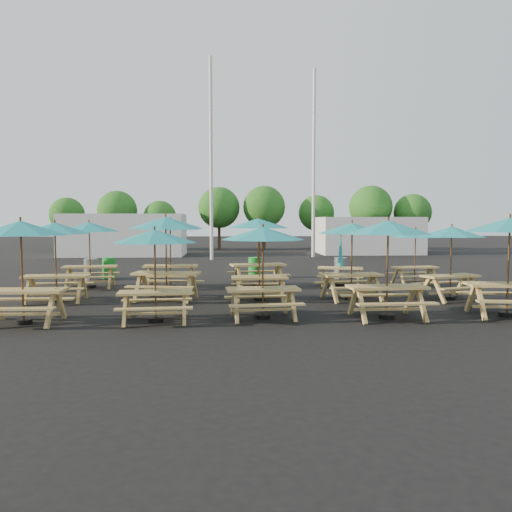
{
  "coord_description": "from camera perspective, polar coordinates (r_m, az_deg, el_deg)",
  "views": [
    {
      "loc": [
        -0.95,
        -16.07,
        2.35
      ],
      "look_at": [
        0.0,
        1.5,
        1.1
      ],
      "focal_mm": 35.0,
      "sensor_mm": 36.0,
      "label": 1
    }
  ],
  "objects": [
    {
      "name": "event_tent_0",
      "position": [
        34.8,
        -14.8,
        2.36
      ],
      "size": [
        8.0,
        4.0,
        2.8
      ],
      "primitive_type": "cube",
      "color": "silver",
      "rests_on": "ground"
    },
    {
      "name": "tree_0",
      "position": [
        43.35,
        -20.78,
        4.43
      ],
      "size": [
        2.8,
        2.8,
        4.24
      ],
      "color": "#382314",
      "rests_on": "ground"
    },
    {
      "name": "picnic_unit_6",
      "position": [
        11.85,
        0.79,
        2.0
      ],
      "size": [
        2.16,
        2.16,
        2.22
      ],
      "rotation": [
        0.0,
        0.0,
        0.09
      ],
      "color": "tan",
      "rests_on": "ground"
    },
    {
      "name": "picnic_unit_10",
      "position": [
        14.99,
        10.92,
        2.63
      ],
      "size": [
        2.41,
        2.41,
        2.31
      ],
      "rotation": [
        0.0,
        0.0,
        0.18
      ],
      "color": "tan",
      "rests_on": "ground"
    },
    {
      "name": "picnic_unit_7",
      "position": [
        14.62,
        0.41,
        1.98
      ],
      "size": [
        1.9,
        1.9,
        2.1
      ],
      "rotation": [
        0.0,
        0.0,
        0.01
      ],
      "color": "tan",
      "rests_on": "ground"
    },
    {
      "name": "event_tent_1",
      "position": [
        36.47,
        12.75,
        2.31
      ],
      "size": [
        7.0,
        4.0,
        2.6
      ],
      "primitive_type": "cube",
      "color": "silver",
      "rests_on": "ground"
    },
    {
      "name": "waste_bin_1",
      "position": [
        21.11,
        -16.44,
        -1.33
      ],
      "size": [
        0.53,
        0.53,
        0.85
      ],
      "primitive_type": "cylinder",
      "color": "#1A8F27",
      "rests_on": "ground"
    },
    {
      "name": "picnic_unit_2",
      "position": [
        18.24,
        -18.52,
        2.76
      ],
      "size": [
        2.25,
        2.25,
        2.32
      ],
      "rotation": [
        0.0,
        0.0,
        0.09
      ],
      "color": "tan",
      "rests_on": "ground"
    },
    {
      "name": "mast_0",
      "position": [
        30.31,
        -5.15,
        10.96
      ],
      "size": [
        0.2,
        0.2,
        12.0
      ],
      "primitive_type": "cylinder",
      "color": "silver",
      "rests_on": "ground"
    },
    {
      "name": "picnic_unit_1",
      "position": [
        15.45,
        -21.99,
        2.49
      ],
      "size": [
        2.23,
        2.23,
        2.32
      ],
      "rotation": [
        0.0,
        0.0,
        0.08
      ],
      "color": "tan",
      "rests_on": "ground"
    },
    {
      "name": "tree_6",
      "position": [
        40.55,
        12.97,
        5.48
      ],
      "size": [
        3.38,
        3.38,
        5.13
      ],
      "color": "#382314",
      "rests_on": "ground"
    },
    {
      "name": "picnic_unit_9",
      "position": [
        12.25,
        14.86,
        2.55
      ],
      "size": [
        2.22,
        2.22,
        2.38
      ],
      "rotation": [
        0.0,
        0.0,
        0.05
      ],
      "color": "tan",
      "rests_on": "ground"
    },
    {
      "name": "tree_1",
      "position": [
        40.93,
        -15.57,
        5.03
      ],
      "size": [
        3.11,
        3.11,
        4.72
      ],
      "color": "#382314",
      "rests_on": "ground"
    },
    {
      "name": "tree_2",
      "position": [
        40.09,
        -10.93,
        4.38
      ],
      "size": [
        2.59,
        2.59,
        3.93
      ],
      "color": "#382314",
      "rests_on": "ground"
    },
    {
      "name": "picnic_unit_11",
      "position": [
        18.13,
        9.62,
        -0.79
      ],
      "size": [
        1.88,
        1.73,
        2.03
      ],
      "rotation": [
        0.0,
        0.0,
        -0.24
      ],
      "color": "tan",
      "rests_on": "ground"
    },
    {
      "name": "picnic_unit_14",
      "position": [
        18.89,
        17.77,
        2.13
      ],
      "size": [
        2.04,
        2.04,
        2.06
      ],
      "rotation": [
        0.0,
        0.0,
        0.12
      ],
      "color": "tan",
      "rests_on": "ground"
    },
    {
      "name": "picnic_unit_8",
      "position": [
        17.6,
        0.24,
        3.31
      ],
      "size": [
        2.57,
        2.57,
        2.45
      ],
      "rotation": [
        0.0,
        0.0,
        0.19
      ],
      "color": "tan",
      "rests_on": "ground"
    },
    {
      "name": "picnic_unit_13",
      "position": [
        15.84,
        21.45,
        2.16
      ],
      "size": [
        2.45,
        2.45,
        2.2
      ],
      "rotation": [
        0.0,
        0.0,
        0.29
      ],
      "color": "tan",
      "rests_on": "ground"
    },
    {
      "name": "mast_1",
      "position": [
        32.73,
        6.62,
        10.43
      ],
      "size": [
        0.2,
        0.2,
        12.0
      ],
      "primitive_type": "cylinder",
      "color": "silver",
      "rests_on": "ground"
    },
    {
      "name": "picnic_unit_12",
      "position": [
        13.58,
        27.01,
        2.62
      ],
      "size": [
        2.46,
        2.46,
        2.44
      ],
      "rotation": [
        0.0,
        0.0,
        -0.14
      ],
      "color": "tan",
      "rests_on": "ground"
    },
    {
      "name": "waste_bin_0",
      "position": [
        20.77,
        -18.35,
        -1.46
      ],
      "size": [
        0.53,
        0.53,
        0.85
      ],
      "primitive_type": "cylinder",
      "color": "gray",
      "rests_on": "ground"
    },
    {
      "name": "waste_bin_2",
      "position": [
        20.38,
        -0.13,
        -1.36
      ],
      "size": [
        0.53,
        0.53,
        0.85
      ],
      "primitive_type": "cylinder",
      "color": "#1A8F27",
      "rests_on": "ground"
    },
    {
      "name": "tree_7",
      "position": [
        41.63,
        17.46,
        4.75
      ],
      "size": [
        2.95,
        2.95,
        4.48
      ],
      "color": "#382314",
      "rests_on": "ground"
    },
    {
      "name": "tree_4",
      "position": [
        40.44,
        0.95,
        5.63
      ],
      "size": [
        3.41,
        3.41,
        5.17
      ],
      "color": "#382314",
      "rests_on": "ground"
    },
    {
      "name": "waste_bin_3",
      "position": [
        20.55,
        9.64,
        -1.37
      ],
      "size": [
        0.53,
        0.53,
        0.85
      ],
      "primitive_type": "cylinder",
      "color": "gray",
      "rests_on": "ground"
    },
    {
      "name": "picnic_unit_3",
      "position": [
        11.66,
        -11.51,
        1.63
      ],
      "size": [
        2.09,
        2.09,
        2.16
      ],
      "rotation": [
        0.0,
        0.0,
        0.08
      ],
      "color": "tan",
      "rests_on": "ground"
    },
    {
      "name": "ground",
      "position": [
        16.27,
        0.29,
        -4.24
      ],
      "size": [
        120.0,
        120.0,
        0.0
      ],
      "primitive_type": "plane",
      "color": "black",
      "rests_on": "ground"
    },
    {
      "name": "picnic_unit_4",
      "position": [
        14.85,
        -10.27,
        3.21
      ],
      "size": [
        2.54,
        2.54,
        2.48
      ],
      "rotation": [
        0.0,
        0.0,
        -0.16
      ],
      "color": "tan",
      "rests_on": "ground"
    },
    {
      "name": "picnic_unit_0",
      "position": [
        12.41,
        -25.29,
        2.29
      ],
      "size": [
        2.13,
        2.13,
        2.37
      ],
      "rotation": [
        0.0,
        0.0,
        0.0
      ],
      "color": "tan",
      "rests_on": "ground"
    },
    {
      "name": "tree_5",
      "position": [
        41.37,
        6.91,
        4.89
      ],
      "size": [
        2.94,
        2.94,
        4.45
      ],
      "color": "#382314",
      "rests_on": "ground"
    },
    {
      "name": "picnic_unit_5",
      "position": [
        17.57,
        -9.78,
        3.1
      ],
      "size": [
        2.17,
        2.17,
        2.4
      ],
      "rotation": [
        0.0,
        0.0,
        0.01
      ],
      "color": "tan",
      "rests_on": "ground"
    },
    {
      "name": "tree_3",
      "position": [
        40.81,
        -4.24,
        5.53
      ],
      "size": [
        3.36,
        3.36,
        5.09
      ],
      "color": "#382314",
      "rests_on": "ground"
    }
  ]
}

